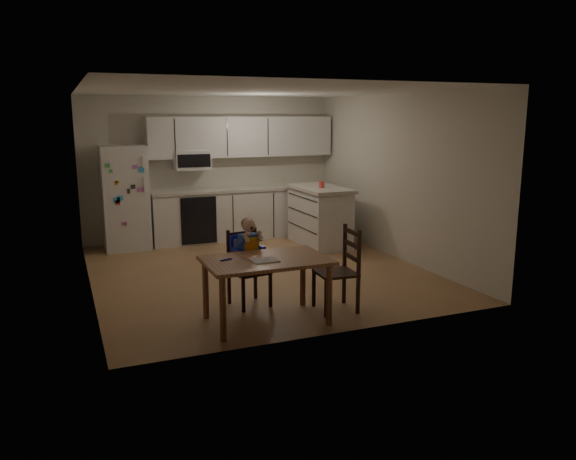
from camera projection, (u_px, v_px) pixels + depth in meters
The scene contains 10 objects.
room at pixel (246, 180), 8.16m from camera, with size 4.52×5.01×2.51m.
refrigerator at pixel (125, 198), 9.18m from camera, with size 0.72×0.70×1.70m, color silver.
kitchen_run at pixel (243, 189), 10.02m from camera, with size 3.37×0.62×2.15m.
kitchen_island at pixel (320, 216), 9.50m from camera, with size 0.71×1.35×1.00m.
red_cup at pixel (322, 185), 9.24m from camera, with size 0.09×0.09×0.11m, color red.
dining_table at pixel (266, 267), 5.91m from camera, with size 1.30×0.83×0.69m.
napkin at pixel (264, 260), 5.80m from camera, with size 0.27×0.23×0.01m, color #BCBCC1.
toddler_spoon at pixel (225, 260), 5.82m from camera, with size 0.02×0.02×0.12m, color #171DBD.
chair_booster at pixel (247, 252), 6.45m from camera, with size 0.45×0.45×1.04m.
chair_side at pixel (344, 264), 6.31m from camera, with size 0.45×0.45×0.95m.
Camera 1 is at (-2.52, -7.29, 2.17)m, focal length 35.00 mm.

